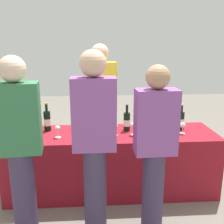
% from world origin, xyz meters
% --- Properties ---
extents(ground_plane, '(12.00, 12.00, 0.00)m').
position_xyz_m(ground_plane, '(0.00, 0.00, 0.00)').
color(ground_plane, slate).
extents(tasting_table, '(2.41, 0.69, 0.72)m').
position_xyz_m(tasting_table, '(0.00, 0.00, 0.36)').
color(tasting_table, maroon).
rests_on(tasting_table, ground_plane).
extents(wine_bottle_0, '(0.07, 0.07, 0.34)m').
position_xyz_m(wine_bottle_0, '(-0.85, 0.08, 0.85)').
color(wine_bottle_0, black).
rests_on(wine_bottle_0, tasting_table).
extents(wine_bottle_1, '(0.08, 0.08, 0.34)m').
position_xyz_m(wine_bottle_1, '(-0.76, 0.13, 0.85)').
color(wine_bottle_1, black).
rests_on(wine_bottle_1, tasting_table).
extents(wine_bottle_2, '(0.08, 0.08, 0.30)m').
position_xyz_m(wine_bottle_2, '(-0.38, 0.18, 0.84)').
color(wine_bottle_2, black).
rests_on(wine_bottle_2, tasting_table).
extents(wine_bottle_3, '(0.07, 0.07, 0.32)m').
position_xyz_m(wine_bottle_3, '(0.00, 0.13, 0.84)').
color(wine_bottle_3, black).
rests_on(wine_bottle_3, tasting_table).
extents(wine_bottle_4, '(0.08, 0.08, 0.31)m').
position_xyz_m(wine_bottle_4, '(0.18, 0.07, 0.84)').
color(wine_bottle_4, black).
rests_on(wine_bottle_4, tasting_table).
extents(wine_bottle_5, '(0.07, 0.07, 0.34)m').
position_xyz_m(wine_bottle_5, '(0.36, 0.15, 0.85)').
color(wine_bottle_5, black).
rests_on(wine_bottle_5, tasting_table).
extents(wine_bottle_6, '(0.08, 0.08, 0.33)m').
position_xyz_m(wine_bottle_6, '(0.74, 0.16, 0.84)').
color(wine_bottle_6, black).
rests_on(wine_bottle_6, tasting_table).
extents(wine_bottle_7, '(0.08, 0.08, 0.31)m').
position_xyz_m(wine_bottle_7, '(0.83, 0.08, 0.84)').
color(wine_bottle_7, black).
rests_on(wine_bottle_7, tasting_table).
extents(wine_glass_0, '(0.07, 0.07, 0.14)m').
position_xyz_m(wine_glass_0, '(-0.60, -0.12, 0.82)').
color(wine_glass_0, silver).
rests_on(wine_glass_0, tasting_table).
extents(wine_glass_1, '(0.06, 0.06, 0.14)m').
position_xyz_m(wine_glass_1, '(-0.06, -0.16, 0.82)').
color(wine_glass_1, silver).
rests_on(wine_glass_1, tasting_table).
extents(wine_glass_2, '(0.06, 0.06, 0.14)m').
position_xyz_m(wine_glass_2, '(0.03, -0.09, 0.82)').
color(wine_glass_2, silver).
rests_on(wine_glass_2, tasting_table).
extents(wine_glass_3, '(0.07, 0.07, 0.15)m').
position_xyz_m(wine_glass_3, '(0.24, -0.09, 0.83)').
color(wine_glass_3, silver).
rests_on(wine_glass_3, tasting_table).
extents(wine_glass_4, '(0.07, 0.07, 0.13)m').
position_xyz_m(wine_glass_4, '(0.62, -0.17, 0.82)').
color(wine_glass_4, silver).
rests_on(wine_glass_4, tasting_table).
extents(wine_glass_5, '(0.07, 0.07, 0.13)m').
position_xyz_m(wine_glass_5, '(0.80, -0.08, 0.82)').
color(wine_glass_5, silver).
rests_on(wine_glass_5, tasting_table).
extents(server_pouring, '(0.44, 0.27, 1.73)m').
position_xyz_m(server_pouring, '(-0.12, 0.58, 0.94)').
color(server_pouring, brown).
rests_on(server_pouring, ground_plane).
extents(guest_0, '(0.40, 0.25, 1.64)m').
position_xyz_m(guest_0, '(-0.85, -0.71, 0.89)').
color(guest_0, '#3F3351').
rests_on(guest_0, ground_plane).
extents(guest_1, '(0.37, 0.23, 1.68)m').
position_xyz_m(guest_1, '(-0.20, -0.72, 0.93)').
color(guest_1, '#3F3351').
rests_on(guest_1, ground_plane).
extents(guest_2, '(0.37, 0.21, 1.56)m').
position_xyz_m(guest_2, '(0.34, -0.70, 0.85)').
color(guest_2, '#3F3351').
rests_on(guest_2, ground_plane).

